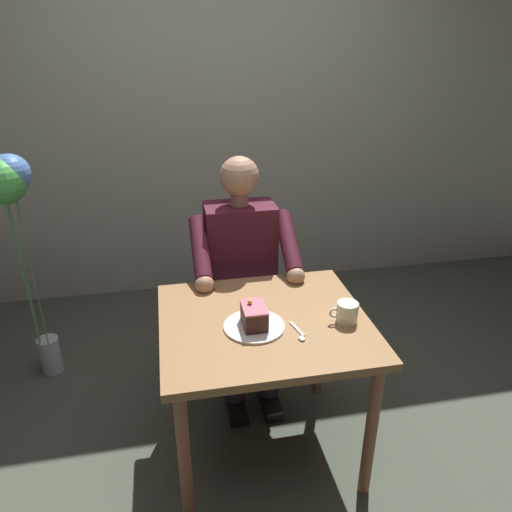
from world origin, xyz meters
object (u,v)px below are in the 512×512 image
at_px(chair, 238,287).
at_px(coffee_cup, 347,312).
at_px(balloon_display, 10,200).
at_px(cake_slice, 254,316).
at_px(seated_person, 243,275).
at_px(dining_table, 264,338).
at_px(dessert_spoon, 300,334).

height_order(chair, coffee_cup, chair).
bearing_deg(balloon_display, coffee_cup, 150.42).
bearing_deg(cake_slice, coffee_cup, 175.68).
height_order(seated_person, coffee_cup, seated_person).
bearing_deg(cake_slice, dining_table, -137.52).
bearing_deg(balloon_display, dining_table, 146.26).
relative_size(cake_slice, coffee_cup, 1.10).
xyz_separation_m(chair, dessert_spoon, (-0.11, 0.84, 0.23)).
distance_m(dining_table, balloon_display, 1.41).
xyz_separation_m(cake_slice, dessert_spoon, (-0.17, 0.09, -0.05)).
bearing_deg(cake_slice, seated_person, -95.23).
xyz_separation_m(dining_table, coffee_cup, (-0.33, 0.08, 0.14)).
bearing_deg(chair, coffee_cup, 113.14).
distance_m(chair, balloon_display, 1.25).
bearing_deg(dessert_spoon, cake_slice, -27.79).
height_order(dining_table, chair, chair).
bearing_deg(seated_person, chair, -90.00).
xyz_separation_m(chair, seated_person, (0.00, 0.17, 0.16)).
bearing_deg(dining_table, balloon_display, -33.74).
bearing_deg(coffee_cup, dining_table, -13.14).
relative_size(dining_table, balloon_display, 0.67).
bearing_deg(cake_slice, chair, -94.04).
bearing_deg(seated_person, balloon_display, -10.76).
relative_size(cake_slice, balloon_display, 0.11).
distance_m(cake_slice, balloon_display, 1.35).
relative_size(seated_person, balloon_display, 0.98).
height_order(chair, dessert_spoon, chair).
height_order(chair, balloon_display, balloon_display).
height_order(seated_person, dessert_spoon, seated_person).
distance_m(seated_person, balloon_display, 1.20).
bearing_deg(chair, dining_table, 90.00).
height_order(dining_table, coffee_cup, coffee_cup).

